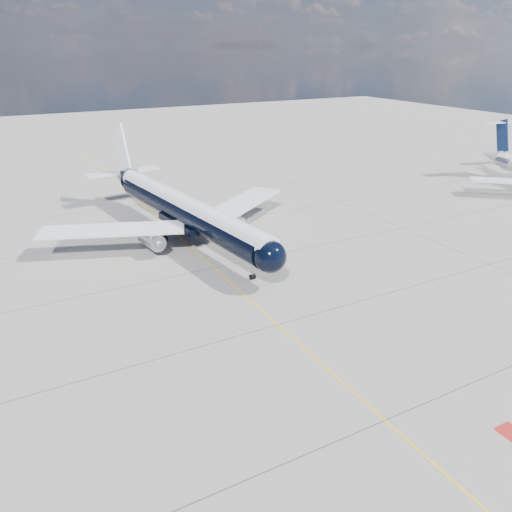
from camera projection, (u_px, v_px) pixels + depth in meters
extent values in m
plane|color=gray|center=(198.00, 254.00, 63.82)|extent=(320.00, 320.00, 0.00)
cube|color=#FFB70D|center=(214.00, 268.00, 59.76)|extent=(0.16, 160.00, 0.01)
cube|color=maroon|center=(510.00, 432.00, 34.37)|extent=(1.60, 1.60, 0.01)
cylinder|color=black|center=(186.00, 212.00, 66.94)|extent=(7.94, 35.75, 3.56)
sphere|color=black|center=(270.00, 257.00, 52.89)|extent=(3.97, 3.97, 3.56)
cone|color=black|center=(124.00, 176.00, 83.22)|extent=(4.34, 6.95, 3.56)
cylinder|color=silver|center=(186.00, 206.00, 66.59)|extent=(7.40, 37.51, 2.78)
cube|color=black|center=(271.00, 253.00, 52.55)|extent=(2.37, 1.39, 0.52)
cube|color=silver|center=(112.00, 230.00, 63.06)|extent=(18.47, 10.78, 0.30)
cube|color=silver|center=(241.00, 204.00, 73.58)|extent=(17.40, 14.17, 0.30)
cube|color=black|center=(187.00, 222.00, 67.45)|extent=(5.06, 9.78, 0.94)
cylinder|color=#AEAEB5|center=(151.00, 239.00, 63.03)|extent=(2.62, 4.53, 2.10)
cylinder|color=#AEAEB5|center=(232.00, 221.00, 69.54)|extent=(2.62, 4.53, 2.10)
sphere|color=gray|center=(158.00, 244.00, 61.55)|extent=(1.15, 1.15, 1.03)
sphere|color=gray|center=(240.00, 225.00, 68.06)|extent=(1.15, 1.15, 1.03)
cube|color=silver|center=(150.00, 234.00, 62.89)|extent=(0.58, 3.00, 1.03)
cube|color=silver|center=(231.00, 216.00, 69.40)|extent=(0.58, 3.00, 1.03)
cube|color=silver|center=(122.00, 148.00, 81.01)|extent=(1.03, 5.93, 7.98)
cube|color=silver|center=(123.00, 172.00, 82.93)|extent=(12.45, 4.48, 0.21)
cylinder|color=gray|center=(252.00, 270.00, 56.43)|extent=(0.19, 0.19, 1.97)
cylinder|color=black|center=(251.00, 277.00, 56.65)|extent=(0.25, 0.67, 0.66)
cylinder|color=black|center=(254.00, 276.00, 56.85)|extent=(0.25, 0.67, 0.66)
cylinder|color=gray|center=(163.00, 233.00, 67.43)|extent=(0.27, 0.27, 1.78)
cylinder|color=gray|center=(201.00, 224.00, 70.63)|extent=(0.27, 0.27, 1.78)
cylinder|color=black|center=(165.00, 239.00, 67.33)|extent=(0.55, 1.07, 1.03)
cylinder|color=black|center=(162.00, 237.00, 68.11)|extent=(0.55, 1.07, 1.03)
cylinder|color=black|center=(203.00, 230.00, 70.54)|extent=(0.55, 1.07, 1.03)
cylinder|color=black|center=(200.00, 228.00, 71.31)|extent=(0.55, 1.07, 1.03)
cone|color=silver|center=(493.00, 156.00, 101.64)|extent=(4.20, 6.10, 3.00)
cube|color=silver|center=(512.00, 181.00, 86.86)|extent=(12.78, 11.85, 0.24)
cylinder|color=#AEAEB5|center=(504.00, 163.00, 95.64)|extent=(2.44, 3.84, 1.67)
cube|color=silver|center=(506.00, 162.00, 95.77)|extent=(1.49, 1.99, 0.20)
cube|color=#091B44|center=(502.00, 136.00, 98.53)|extent=(1.34, 4.61, 6.81)
cube|color=silver|center=(503.00, 122.00, 98.09)|extent=(9.16, 4.21, 0.18)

